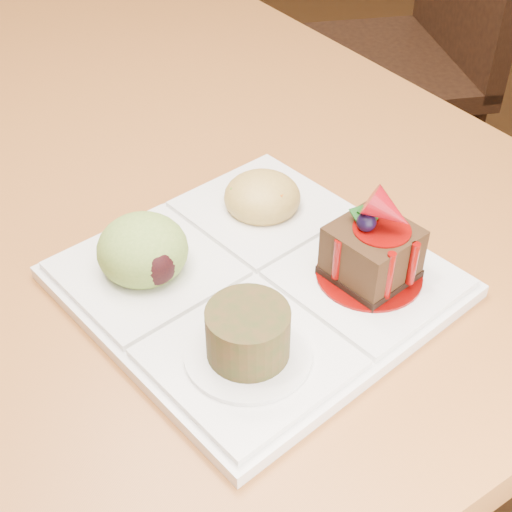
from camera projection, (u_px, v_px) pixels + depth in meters
ground at (31, 401)px, 1.46m from camera, size 6.00×6.00×0.00m
chair_right at (415, 23)px, 1.55m from camera, size 0.58×0.58×0.99m
sampler_plate at (251, 266)px, 0.60m from camera, size 0.31×0.31×0.11m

